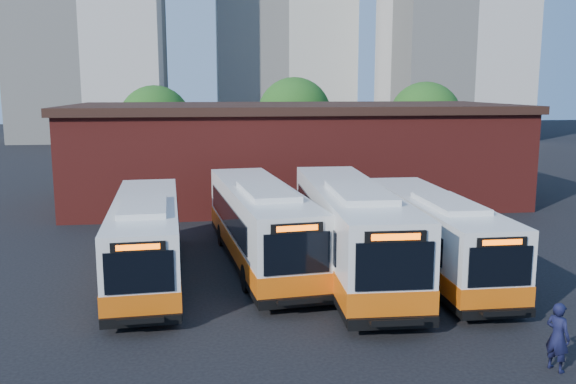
{
  "coord_description": "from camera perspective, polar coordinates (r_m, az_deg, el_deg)",
  "views": [
    {
      "loc": [
        -5.49,
        -20.02,
        7.55
      ],
      "look_at": [
        -2.02,
        7.1,
        2.8
      ],
      "focal_mm": 38.0,
      "sensor_mm": 36.0,
      "label": 1
    }
  ],
  "objects": [
    {
      "name": "tree_east",
      "position": [
        54.33,
        12.69,
        6.76
      ],
      "size": [
        6.24,
        6.24,
        7.96
      ],
      "color": "#382314",
      "rests_on": "ground"
    },
    {
      "name": "bus_midwest",
      "position": [
        26.13,
        -2.62,
        -3.3
      ],
      "size": [
        4.1,
        13.16,
        3.54
      ],
      "rotation": [
        0.0,
        0.0,
        0.11
      ],
      "color": "silver",
      "rests_on": "ground"
    },
    {
      "name": "transit_worker",
      "position": [
        18.21,
        23.92,
        -12.28
      ],
      "size": [
        0.7,
        0.82,
        1.9
      ],
      "primitive_type": "imported",
      "rotation": [
        0.0,
        0.0,
        2.0
      ],
      "color": "black",
      "rests_on": "ground"
    },
    {
      "name": "bus_east",
      "position": [
        25.58,
        13.49,
        -4.12
      ],
      "size": [
        2.57,
        12.06,
        3.28
      ],
      "rotation": [
        0.0,
        0.0,
        -0.0
      ],
      "color": "silver",
      "rests_on": "ground"
    },
    {
      "name": "bus_mideast",
      "position": [
        24.89,
        5.82,
        -3.77
      ],
      "size": [
        3.22,
        13.86,
        3.75
      ],
      "rotation": [
        0.0,
        0.0,
        -0.03
      ],
      "color": "silver",
      "rests_on": "ground"
    },
    {
      "name": "depot_building",
      "position": [
        40.62,
        0.51,
        3.8
      ],
      "size": [
        28.6,
        12.6,
        6.4
      ],
      "color": "maroon",
      "rests_on": "ground"
    },
    {
      "name": "tree_mid",
      "position": [
        54.59,
        0.59,
        7.27
      ],
      "size": [
        6.56,
        6.56,
        8.36
      ],
      "color": "#382314",
      "rests_on": "ground"
    },
    {
      "name": "ground",
      "position": [
        22.09,
        7.67,
        -10.22
      ],
      "size": [
        220.0,
        220.0,
        0.0
      ],
      "primitive_type": "plane",
      "color": "black"
    },
    {
      "name": "tree_west",
      "position": [
        52.29,
        -12.32,
        6.46
      ],
      "size": [
        6.0,
        6.0,
        7.65
      ],
      "color": "#382314",
      "rests_on": "ground"
    },
    {
      "name": "bus_west",
      "position": [
        24.88,
        -13.11,
        -4.49
      ],
      "size": [
        3.25,
        12.22,
        3.29
      ],
      "rotation": [
        0.0,
        0.0,
        0.06
      ],
      "color": "silver",
      "rests_on": "ground"
    }
  ]
}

